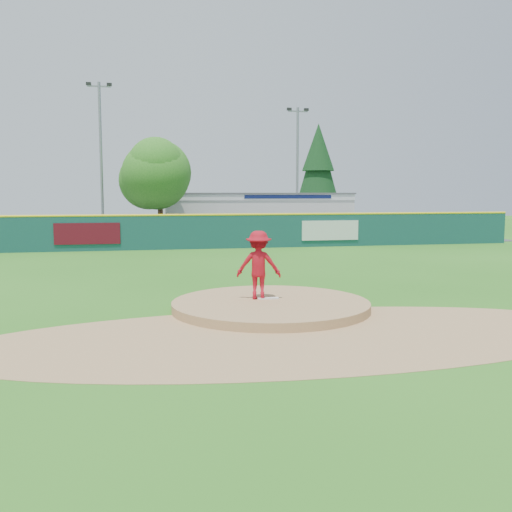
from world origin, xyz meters
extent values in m
plane|color=#286B19|center=(0.00, 0.00, 0.00)|extent=(120.00, 120.00, 0.00)
cylinder|color=#9E774C|center=(0.00, 0.00, 0.00)|extent=(5.50, 5.50, 0.50)
cube|color=white|center=(0.00, 0.30, 0.27)|extent=(0.60, 0.15, 0.04)
cylinder|color=#9E774C|center=(0.00, -3.00, 0.01)|extent=(15.40, 15.40, 0.01)
cube|color=#38383A|center=(0.00, 27.00, 0.01)|extent=(44.00, 16.00, 0.02)
imported|color=#A40E1B|center=(-0.26, 0.41, 1.22)|extent=(1.40, 1.02, 1.94)
imported|color=white|center=(-2.47, 22.66, 0.75)|extent=(5.47, 2.87, 1.47)
cube|color=silver|center=(6.00, 32.00, 1.60)|extent=(15.00, 8.00, 3.20)
cube|color=white|center=(6.00, 27.98, 3.00)|extent=(15.00, 0.06, 0.55)
cube|color=#0F194C|center=(8.00, 27.94, 3.00)|extent=(7.00, 0.03, 0.28)
cube|color=#59595B|center=(6.00, 32.00, 3.25)|extent=(15.20, 8.20, 0.12)
cube|color=#5A0C19|center=(-6.35, 17.92, 1.00)|extent=(3.60, 0.04, 1.20)
cube|color=silver|center=(7.97, 17.92, 1.00)|extent=(3.60, 0.04, 1.20)
cube|color=#144341|center=(0.00, 18.00, 1.00)|extent=(40.00, 0.10, 2.00)
cylinder|color=yellow|center=(0.00, 18.00, 2.00)|extent=(40.00, 0.14, 0.14)
cylinder|color=#382314|center=(-2.00, 25.00, 1.30)|extent=(0.36, 0.36, 2.60)
sphere|color=#387F23|center=(-2.00, 25.00, 4.56)|extent=(5.60, 5.60, 5.60)
cylinder|color=#382314|center=(13.00, 36.00, 0.80)|extent=(0.40, 0.40, 1.60)
cone|color=#113A16|center=(13.00, 36.00, 5.55)|extent=(4.40, 4.40, 7.90)
cylinder|color=gray|center=(-6.00, 27.00, 5.50)|extent=(0.20, 0.20, 11.00)
cube|color=gray|center=(-6.00, 27.00, 10.70)|extent=(1.60, 0.10, 0.10)
cube|color=black|center=(-6.70, 27.00, 10.85)|extent=(0.35, 0.25, 0.20)
cube|color=black|center=(-5.30, 27.00, 10.85)|extent=(0.35, 0.25, 0.20)
cylinder|color=gray|center=(9.00, 29.00, 5.00)|extent=(0.20, 0.20, 10.00)
cube|color=gray|center=(9.00, 29.00, 9.70)|extent=(1.60, 0.10, 0.10)
cube|color=black|center=(8.30, 29.00, 9.85)|extent=(0.35, 0.25, 0.20)
cube|color=black|center=(9.70, 29.00, 9.85)|extent=(0.35, 0.25, 0.20)
camera|label=1|loc=(-3.59, -15.23, 3.22)|focal=40.00mm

